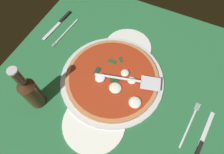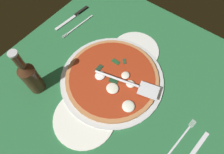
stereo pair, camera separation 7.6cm
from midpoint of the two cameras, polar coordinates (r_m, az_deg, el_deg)
ground_plane at (r=77.35cm, az=4.62°, el=-3.42°), size 97.30×97.30×0.80cm
pizza_pan at (r=77.79cm, az=2.80°, el=-0.84°), size 41.10×41.10×1.27cm
dinner_plate_left at (r=71.98cm, az=-5.03°, el=-12.23°), size 22.56×22.56×1.00cm
dinner_plate_right at (r=86.58cm, az=9.39°, el=7.50°), size 20.35×20.35×1.00cm
pizza at (r=76.46cm, az=2.92°, el=-0.48°), size 36.81×36.81×2.54cm
pizza_server at (r=73.56cm, az=8.18°, el=-2.16°), size 9.99×25.16×1.00cm
place_setting_near at (r=74.94cm, az=23.27°, el=-19.38°), size 21.72×14.33×1.40cm
place_setting_far at (r=97.83cm, az=-8.17°, el=15.72°), size 21.67×14.86×1.40cm
beer_bottle at (r=73.15cm, az=-20.18°, el=-0.14°), size 5.94×5.94×23.21cm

